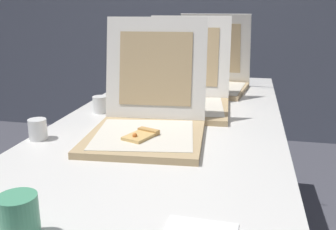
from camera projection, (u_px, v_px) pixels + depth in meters
The scene contains 7 objects.
table at pixel (171, 131), 1.54m from camera, with size 0.86×2.00×0.75m.
pizza_box_front at pixel (147, 120), 1.31m from camera, with size 0.41×0.49×0.40m.
pizza_box_middle at pixel (185, 96), 1.67m from camera, with size 0.41×0.50×0.39m.
pizza_box_back at pixel (210, 79), 2.05m from camera, with size 0.43×0.43×0.39m.
cup_white_near_left at pixel (38, 129), 1.28m from camera, with size 0.06×0.06×0.07m, color white.
cup_white_mid at pixel (100, 105), 1.60m from camera, with size 0.06×0.06×0.07m, color white.
cup_printed_front at pixel (19, 218), 0.72m from camera, with size 0.08×0.08×0.09m, color #4C9E75.
Camera 1 is at (0.29, -0.88, 1.18)m, focal length 40.89 mm.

